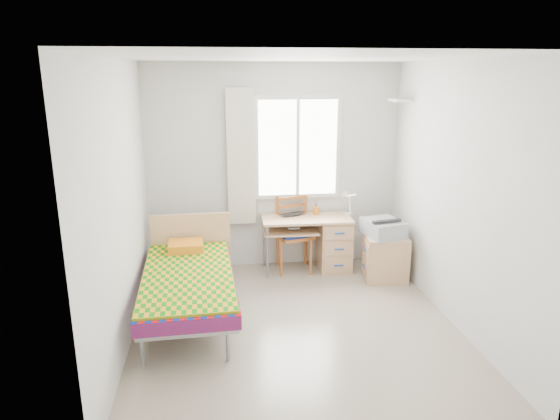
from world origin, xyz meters
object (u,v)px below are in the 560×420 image
object	(u,v)px
desk	(329,241)
chair	(294,229)
bed	(188,277)
printer	(383,228)
cabinet	(385,257)

from	to	relation	value
desk	chair	bearing A→B (deg)	173.36
bed	printer	xyz separation A→B (m)	(2.32, 0.66, 0.24)
chair	printer	bearing A→B (deg)	-39.63
desk	printer	xyz separation A→B (m)	(0.58, -0.38, 0.27)
bed	printer	world-z (taller)	bed
desk	cabinet	size ratio (longest dim) A/B	2.04
cabinet	desk	bearing A→B (deg)	152.97
bed	desk	bearing A→B (deg)	29.11
bed	printer	size ratio (longest dim) A/B	3.66
desk	cabinet	distance (m)	0.75
bed	printer	bearing A→B (deg)	14.01
bed	desk	size ratio (longest dim) A/B	1.75
cabinet	printer	distance (m)	0.38
desk	printer	distance (m)	0.75
cabinet	printer	size ratio (longest dim) A/B	1.02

